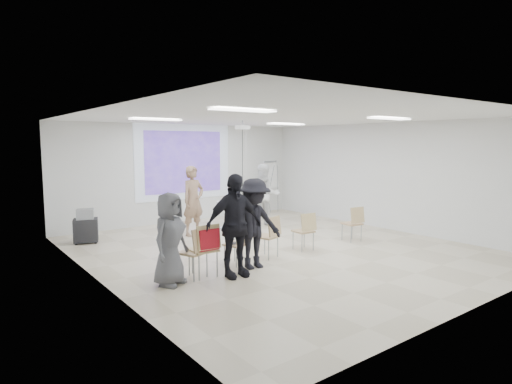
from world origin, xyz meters
TOP-DOWN VIEW (x-y plane):
  - floor at (0.00, 0.00)m, footprint 8.00×9.00m
  - ceiling at (0.00, 0.00)m, footprint 8.00×9.00m
  - wall_back at (0.00, 4.55)m, footprint 8.00×0.10m
  - wall_left at (-4.05, 0.00)m, footprint 0.10×9.00m
  - wall_right at (4.05, 0.00)m, footprint 0.10×9.00m
  - projection_halo at (0.00, 4.49)m, footprint 3.20×0.01m
  - projection_image at (0.00, 4.47)m, footprint 2.60×0.01m
  - pedestal_table at (0.37, 2.60)m, footprint 0.71×0.71m
  - player_left at (-0.80, 2.47)m, footprint 0.85×0.65m
  - player_right at (1.48, 2.33)m, footprint 1.23×1.14m
  - controller_left at (-0.62, 2.72)m, footprint 0.06×0.12m
  - controller_right at (1.30, 2.58)m, footprint 0.10×0.13m
  - chair_far_left at (-2.54, -0.78)m, footprint 0.57×0.59m
  - chair_left_mid at (-2.38, -0.83)m, footprint 0.47×0.50m
  - chair_left_inner at (-1.46, -0.54)m, footprint 0.48×0.50m
  - chair_center at (-0.62, -0.50)m, footprint 0.53×0.55m
  - chair_right_inner at (0.42, -0.50)m, footprint 0.44×0.47m
  - chair_right_far at (2.01, -0.56)m, footprint 0.46×0.49m
  - red_jacket at (-2.38, -0.96)m, footprint 0.40×0.09m
  - laptop at (-1.48, -0.45)m, footprint 0.35×0.29m
  - audience_left at (-1.93, -1.09)m, footprint 1.32×0.86m
  - audience_mid at (-1.32, -0.89)m, footprint 1.36×0.85m
  - audience_outer at (-3.06, -0.81)m, footprint 1.05×0.93m
  - flipchart_easel at (3.09, 4.03)m, footprint 0.77×0.60m
  - av_cart at (-3.33, 3.31)m, footprint 0.67×0.60m
  - ceiling_projector at (0.10, 1.49)m, footprint 0.30×0.25m
  - fluor_panel_nw at (-2.00, 2.00)m, footprint 1.20×0.30m
  - fluor_panel_ne at (2.00, 2.00)m, footprint 1.20×0.30m
  - fluor_panel_sw at (-2.00, -1.50)m, footprint 1.20×0.30m
  - fluor_panel_se at (2.00, -1.50)m, footprint 1.20×0.30m

SIDE VIEW (x-z plane):
  - floor at x=0.00m, z-range -0.10..0.00m
  - av_cart at x=-3.33m, z-range -0.03..0.80m
  - laptop at x=-1.48m, z-range 0.43..0.45m
  - pedestal_table at x=0.37m, z-range 0.05..0.86m
  - chair_left_inner at x=-1.46m, z-range 0.08..0.90m
  - chair_right_inner at x=0.42m, z-range 0.08..0.95m
  - chair_right_far at x=2.01m, z-range 0.08..0.95m
  - chair_center at x=-0.62m, z-range 0.08..0.98m
  - chair_far_left at x=-2.54m, z-range 0.09..1.02m
  - chair_left_mid at x=-2.38m, z-range 0.09..1.08m
  - red_jacket at x=-2.38m, z-range 0.53..0.91m
  - audience_outer at x=-3.06m, z-range 0.00..1.79m
  - audience_mid at x=-1.32m, z-range 0.00..1.99m
  - player_right at x=1.48m, z-range 0.00..2.02m
  - player_left at x=-0.80m, z-range 0.00..2.08m
  - audience_left at x=-1.93m, z-range 0.00..2.16m
  - flipchart_easel at x=3.09m, z-range 0.43..2.25m
  - controller_right at x=1.30m, z-range 1.34..1.39m
  - controller_left at x=-0.62m, z-range 1.35..1.39m
  - wall_back at x=0.00m, z-range 0.00..3.00m
  - wall_left at x=-4.05m, z-range 0.00..3.00m
  - wall_right at x=4.05m, z-range 0.00..3.00m
  - projection_halo at x=0.00m, z-range 0.70..3.00m
  - projection_image at x=0.00m, z-range 0.90..2.80m
  - ceiling_projector at x=0.10m, z-range 1.19..4.19m
  - fluor_panel_nw at x=-2.00m, z-range 2.96..2.98m
  - fluor_panel_ne at x=2.00m, z-range 2.96..2.98m
  - fluor_panel_sw at x=-2.00m, z-range 2.96..2.98m
  - fluor_panel_se at x=2.00m, z-range 2.96..2.98m
  - ceiling at x=0.00m, z-range 3.00..3.10m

